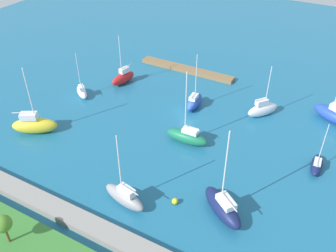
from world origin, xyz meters
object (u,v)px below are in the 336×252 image
at_px(pier_dock, 187,69).
at_px(mooring_buoy_yellow, 175,201).
at_px(sailboat_white_inner_mooring, 82,92).
at_px(sailboat_yellow_by_breakwater, 34,125).
at_px(sailboat_red_lone_south, 123,77).
at_px(park_tree_mideast, 3,224).
at_px(sailboat_navy_far_north, 223,207).
at_px(sailboat_blue_lone_north, 334,114).
at_px(sailboat_green_mid_basin, 187,136).
at_px(sailboat_navy_off_beacon, 317,165).
at_px(sailboat_blue_far_south, 194,102).
at_px(sailboat_gray_along_channel, 124,196).
at_px(sailboat_white_near_pier, 263,109).

height_order(pier_dock, mooring_buoy_yellow, mooring_buoy_yellow).
relative_size(sailboat_white_inner_mooring, sailboat_yellow_by_breakwater, 0.75).
bearing_deg(sailboat_red_lone_south, pier_dock, 153.46).
bearing_deg(park_tree_mideast, sailboat_navy_far_north, -139.67).
distance_m(sailboat_red_lone_south, sailboat_yellow_by_breakwater, 22.13).
height_order(sailboat_blue_lone_north, sailboat_yellow_by_breakwater, sailboat_yellow_by_breakwater).
bearing_deg(sailboat_navy_far_north, sailboat_red_lone_south, 0.29).
height_order(pier_dock, sailboat_white_inner_mooring, sailboat_white_inner_mooring).
relative_size(sailboat_green_mid_basin, sailboat_navy_off_beacon, 1.60).
relative_size(sailboat_white_inner_mooring, sailboat_blue_far_south, 0.86).
relative_size(sailboat_navy_far_north, mooring_buoy_yellow, 15.25).
relative_size(park_tree_mideast, sailboat_green_mid_basin, 0.32).
bearing_deg(park_tree_mideast, mooring_buoy_yellow, -131.39).
relative_size(sailboat_blue_lone_north, sailboat_gray_along_channel, 1.01).
bearing_deg(park_tree_mideast, sailboat_red_lone_south, -74.19).
height_order(sailboat_gray_along_channel, sailboat_white_near_pier, sailboat_gray_along_channel).
relative_size(sailboat_blue_lone_north, sailboat_red_lone_south, 1.09).
bearing_deg(sailboat_red_lone_south, sailboat_navy_off_beacon, 91.04).
relative_size(park_tree_mideast, sailboat_yellow_by_breakwater, 0.34).
xyz_separation_m(sailboat_red_lone_south, sailboat_gray_along_channel, (-19.41, 27.97, -0.07)).
height_order(sailboat_white_inner_mooring, sailboat_red_lone_south, sailboat_red_lone_south).
bearing_deg(pier_dock, sailboat_white_near_pier, 155.17).
xyz_separation_m(sailboat_red_lone_south, sailboat_blue_far_south, (-17.18, 1.23, -0.19)).
bearing_deg(sailboat_blue_far_south, sailboat_white_inner_mooring, 103.89).
height_order(sailboat_yellow_by_breakwater, sailboat_navy_off_beacon, sailboat_yellow_by_breakwater).
bearing_deg(sailboat_red_lone_south, sailboat_yellow_by_breakwater, 3.37).
distance_m(pier_dock, park_tree_mideast, 52.29).
bearing_deg(sailboat_blue_far_south, park_tree_mideast, 167.22).
bearing_deg(sailboat_red_lone_south, sailboat_white_inner_mooring, -14.83).
bearing_deg(sailboat_navy_far_north, sailboat_white_inner_mooring, 14.06).
bearing_deg(sailboat_navy_far_north, sailboat_yellow_by_breakwater, 34.18).
xyz_separation_m(pier_dock, sailboat_navy_far_north, (-22.57, 34.84, 1.01)).
xyz_separation_m(sailboat_gray_along_channel, sailboat_navy_off_beacon, (-21.64, -19.87, -0.46)).
bearing_deg(park_tree_mideast, sailboat_yellow_by_breakwater, -51.49).
xyz_separation_m(sailboat_navy_far_north, sailboat_white_inner_mooring, (36.08, -14.95, -0.42)).
bearing_deg(sailboat_white_inner_mooring, sailboat_red_lone_south, -80.87).
relative_size(pier_dock, sailboat_navy_far_north, 1.64).
xyz_separation_m(sailboat_blue_far_south, sailboat_white_near_pier, (-12.24, -3.40, 0.23)).
bearing_deg(pier_dock, sailboat_navy_far_north, 122.93).
relative_size(sailboat_gray_along_channel, sailboat_blue_far_south, 1.07).
relative_size(sailboat_red_lone_south, sailboat_white_near_pier, 1.07).
distance_m(park_tree_mideast, sailboat_gray_along_channel, 15.21).
relative_size(sailboat_red_lone_south, sailboat_blue_far_south, 0.99).
height_order(sailboat_navy_far_north, mooring_buoy_yellow, sailboat_navy_far_north).
bearing_deg(sailboat_yellow_by_breakwater, sailboat_navy_off_beacon, -13.63).
distance_m(sailboat_navy_far_north, sailboat_red_lone_south, 39.45).
height_order(sailboat_white_inner_mooring, sailboat_white_near_pier, sailboat_white_near_pier).
xyz_separation_m(park_tree_mideast, sailboat_navy_off_beacon, (-29.56, -32.48, -3.58)).
xyz_separation_m(park_tree_mideast, sailboat_white_near_pier, (-17.93, -42.75, -3.01)).
distance_m(pier_dock, sailboat_yellow_by_breakwater, 35.71).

